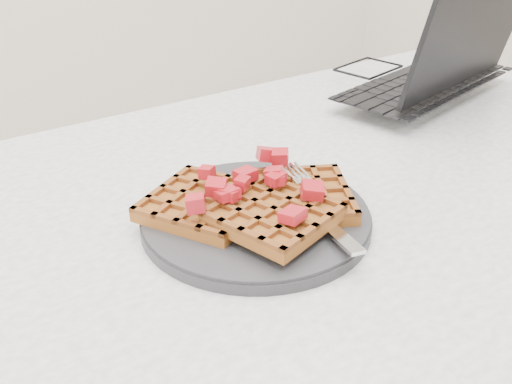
# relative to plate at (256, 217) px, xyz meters

# --- Properties ---
(table) EXTENTS (1.20, 0.80, 0.75)m
(table) POSITION_rel_plate_xyz_m (0.14, -0.00, -0.12)
(table) COLOR silver
(table) RESTS_ON ground
(plate) EXTENTS (0.25, 0.25, 0.02)m
(plate) POSITION_rel_plate_xyz_m (0.00, 0.00, 0.00)
(plate) COLOR #252528
(plate) RESTS_ON table
(waffles) EXTENTS (0.25, 0.22, 0.03)m
(waffles) POSITION_rel_plate_xyz_m (0.00, -0.00, 0.02)
(waffles) COLOR #92511E
(waffles) RESTS_ON plate
(strawberry_pile) EXTENTS (0.15, 0.15, 0.02)m
(strawberry_pile) POSITION_rel_plate_xyz_m (0.00, 0.00, 0.05)
(strawberry_pile) COLOR maroon
(strawberry_pile) RESTS_ON waffles
(fork) EXTENTS (0.07, 0.18, 0.02)m
(fork) POSITION_rel_plate_xyz_m (0.05, -0.04, 0.02)
(fork) COLOR silver
(fork) RESTS_ON plate
(laptop) EXTENTS (0.41, 0.34, 0.25)m
(laptop) POSITION_rel_plate_xyz_m (0.47, 0.21, 0.03)
(laptop) COLOR black
(laptop) RESTS_ON table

